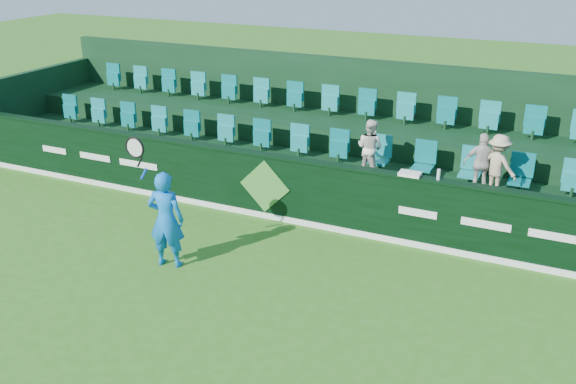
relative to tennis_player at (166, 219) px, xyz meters
The scene contains 13 objects.
ground 1.80m from the tennis_player, 65.80° to the right, with size 60.00×60.00×0.00m, color #336E1A.
sponsor_hoarding 2.66m from the tennis_player, 75.92° to the left, with size 16.00×0.25×1.35m.
stand_tier_front 3.76m from the tennis_player, 80.08° to the left, with size 16.00×2.00×0.80m, color black.
stand_tier_back 5.61m from the tennis_player, 83.43° to the left, with size 16.00×1.80×1.30m, color black.
stand_rear 6.06m from the tennis_player, 83.91° to the left, with size 16.00×4.10×2.60m.
seat_row_front 4.13m from the tennis_player, 81.04° to the left, with size 13.50×0.50×0.60m, color #096C6D.
seat_row_back 5.95m from the tennis_player, 83.76° to the left, with size 13.50×0.50×0.60m, color #096C6D.
tennis_player is the anchor object (origin of this frame).
spectator_left 4.43m from the tennis_player, 56.98° to the left, with size 0.57×0.44×1.17m, color silver.
spectator_middle 5.92m from the tennis_player, 38.74° to the left, with size 0.68×0.28×1.16m, color beige.
spectator_right 6.15m from the tennis_player, 37.06° to the left, with size 0.76×0.44×1.18m, color tan.
towel 4.39m from the tennis_player, 36.15° to the left, with size 0.39×0.25×0.06m, color white.
drinks_bottle 4.82m from the tennis_player, 32.54° to the left, with size 0.06×0.06×0.19m, color white.
Camera 1 is at (5.44, -6.71, 5.39)m, focal length 40.00 mm.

